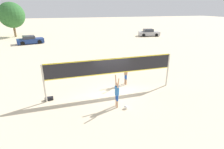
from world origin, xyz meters
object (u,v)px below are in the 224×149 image
object	(u,v)px
player_blocker	(126,71)
volleyball	(126,107)
player_spiker	(117,91)
parked_car_mid	(30,40)
volleyball_net	(112,69)
parked_car_near	(149,33)
tree_left_cluster	(12,15)
gear_bag	(49,99)

from	to	relation	value
player_blocker	volleyball	distance (m)	3.75
player_spiker	parked_car_mid	xyz separation A→B (m)	(-7.63, 23.25, -0.44)
parked_car_mid	player_blocker	bearing A→B (deg)	-77.91
volleyball_net	player_spiker	distance (m)	2.04
parked_car_near	tree_left_cluster	xyz separation A→B (m)	(-27.02, 7.01, 3.61)
tree_left_cluster	parked_car_mid	bearing A→B (deg)	-66.30
parked_car_mid	volleyball_net	bearing A→B (deg)	-82.48
player_spiker	volleyball	distance (m)	1.11
volleyball	gear_bag	bearing A→B (deg)	151.15
tree_left_cluster	player_blocker	bearing A→B (deg)	-65.54
volleyball	gear_bag	size ratio (longest dim) A/B	0.43
player_blocker	parked_car_near	world-z (taller)	player_blocker
volleyball_net	parked_car_mid	bearing A→B (deg)	110.23
gear_bag	parked_car_near	xyz separation A→B (m)	(19.53, 23.02, 0.55)
player_spiker	tree_left_cluster	bearing A→B (deg)	19.73
volleyball	parked_car_mid	distance (m)	24.99
gear_bag	parked_car_mid	bearing A→B (deg)	99.67
player_blocker	parked_car_mid	world-z (taller)	player_blocker
player_blocker	tree_left_cluster	xyz separation A→B (m)	(-13.23, 29.09, 3.20)
player_spiker	tree_left_cluster	xyz separation A→B (m)	(-11.51, 32.09, 3.23)
parked_car_near	parked_car_mid	xyz separation A→B (m)	(-23.14, -1.84, -0.05)
volleyball	parked_car_near	distance (m)	29.61
player_spiker	gear_bag	size ratio (longest dim) A/B	3.79
volleyball	parked_car_mid	size ratio (longest dim) A/B	0.05
volleyball_net	tree_left_cluster	bearing A→B (deg)	111.26
player_spiker	volleyball	xyz separation A→B (m)	(0.45, -0.40, -0.93)
parked_car_near	parked_car_mid	world-z (taller)	parked_car_near
volleyball	parked_car_near	size ratio (longest dim) A/B	0.05
volleyball_net	parked_car_near	world-z (taller)	volleyball_net
player_spiker	gear_bag	xyz separation A→B (m)	(-4.02, 2.06, -0.94)
volleyball_net	player_spiker	bearing A→B (deg)	-97.83
parked_car_mid	tree_left_cluster	distance (m)	10.33
player_blocker	gear_bag	xyz separation A→B (m)	(-5.74, -0.94, -0.96)
player_blocker	parked_car_near	size ratio (longest dim) A/B	0.44
player_blocker	parked_car_near	distance (m)	26.04
volleyball	volleyball_net	bearing A→B (deg)	94.92
player_spiker	volleyball	bearing A→B (deg)	-131.28
volleyball_net	player_blocker	world-z (taller)	volleyball_net
parked_car_mid	tree_left_cluster	xyz separation A→B (m)	(-3.88, 8.84, 3.67)
volleyball_net	parked_car_near	xyz separation A→B (m)	(15.26, 23.23, -1.18)
volleyball_net	tree_left_cluster	size ratio (longest dim) A/B	1.32
volleyball_net	parked_car_mid	size ratio (longest dim) A/B	2.00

